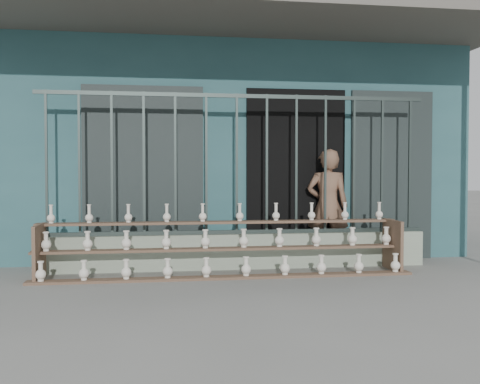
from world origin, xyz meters
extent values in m
plane|color=slate|center=(0.00, 0.00, 0.00)|extent=(60.00, 60.00, 0.00)
cube|color=#295256|center=(0.00, 4.30, 1.60)|extent=(7.00, 5.00, 3.20)
cube|color=black|center=(0.90, 1.82, 1.20)|extent=(1.40, 0.12, 2.40)
cube|color=black|center=(-1.20, 1.78, 1.20)|extent=(1.60, 0.08, 2.40)
cube|color=black|center=(2.30, 1.78, 1.20)|extent=(1.20, 0.08, 2.40)
cube|color=#59544C|center=(0.00, 1.20, 3.15)|extent=(7.40, 2.00, 0.12)
cube|color=gray|center=(0.00, 1.30, 0.23)|extent=(5.00, 0.20, 0.45)
cube|color=#283330|center=(-2.35, 1.30, 1.35)|extent=(0.03, 0.03, 1.80)
cube|color=#283330|center=(-1.96, 1.30, 1.35)|extent=(0.03, 0.03, 1.80)
cube|color=#283330|center=(-1.57, 1.30, 1.35)|extent=(0.03, 0.03, 1.80)
cube|color=#283330|center=(-1.18, 1.30, 1.35)|extent=(0.03, 0.03, 1.80)
cube|color=#283330|center=(-0.78, 1.30, 1.35)|extent=(0.03, 0.03, 1.80)
cube|color=#283330|center=(-0.39, 1.30, 1.35)|extent=(0.03, 0.03, 1.80)
cube|color=#283330|center=(0.00, 1.30, 1.35)|extent=(0.03, 0.03, 1.80)
cube|color=#283330|center=(0.39, 1.30, 1.35)|extent=(0.03, 0.03, 1.80)
cube|color=#283330|center=(0.78, 1.30, 1.35)|extent=(0.03, 0.03, 1.80)
cube|color=#283330|center=(1.17, 1.30, 1.35)|extent=(0.03, 0.03, 1.80)
cube|color=#283330|center=(1.57, 1.30, 1.35)|extent=(0.03, 0.03, 1.80)
cube|color=#283330|center=(1.96, 1.30, 1.35)|extent=(0.03, 0.03, 1.80)
cube|color=#283330|center=(2.35, 1.30, 1.35)|extent=(0.03, 0.03, 1.80)
cube|color=#283330|center=(0.00, 1.30, 2.22)|extent=(5.00, 0.04, 0.05)
cube|color=#283330|center=(0.00, 1.30, 0.47)|extent=(5.00, 0.04, 0.05)
cube|color=brown|center=(-0.21, 0.65, 0.01)|extent=(4.50, 0.18, 0.03)
cube|color=brown|center=(-0.21, 0.90, 0.32)|extent=(4.50, 0.18, 0.03)
cube|color=brown|center=(-0.21, 1.15, 0.61)|extent=(4.50, 0.18, 0.03)
cube|color=brown|center=(-2.36, 0.90, 0.32)|extent=(0.04, 0.55, 0.64)
cube|color=brown|center=(1.94, 0.90, 0.32)|extent=(0.04, 0.55, 0.64)
imported|color=brown|center=(1.30, 1.57, 0.78)|extent=(0.64, 0.50, 1.56)
camera|label=1|loc=(-0.92, -5.50, 1.23)|focal=40.00mm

